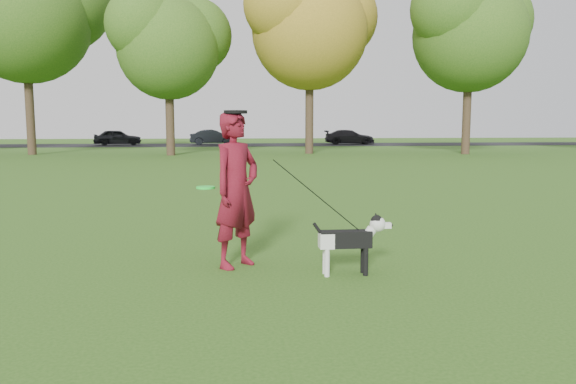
{
  "coord_description": "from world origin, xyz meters",
  "views": [
    {
      "loc": [
        -0.66,
        -6.57,
        1.81
      ],
      "look_at": [
        0.05,
        0.35,
        0.95
      ],
      "focal_mm": 35.0,
      "sensor_mm": 36.0,
      "label": 1
    }
  ],
  "objects": [
    {
      "name": "man_held_items",
      "position": [
        0.37,
        0.12,
        0.93
      ],
      "size": [
        1.99,
        0.68,
        1.47
      ],
      "color": "#20FF3A",
      "rests_on": "ground"
    },
    {
      "name": "ground",
      "position": [
        0.0,
        0.0,
        0.0
      ],
      "size": [
        120.0,
        120.0,
        0.0
      ],
      "primitive_type": "plane",
      "color": "#285116",
      "rests_on": "ground"
    },
    {
      "name": "tree_row",
      "position": [
        -1.43,
        26.07,
        7.41
      ],
      "size": [
        51.74,
        8.86,
        12.01
      ],
      "color": "#38281C",
      "rests_on": "ground"
    },
    {
      "name": "man",
      "position": [
        -0.59,
        0.42,
        0.98
      ],
      "size": [
        0.83,
        0.84,
        1.96
      ],
      "primitive_type": "imported",
      "rotation": [
        0.0,
        0.0,
        0.8
      ],
      "color": "maroon",
      "rests_on": "ground"
    },
    {
      "name": "dog",
      "position": [
        0.77,
        -0.12,
        0.45
      ],
      "size": [
        0.97,
        0.19,
        0.74
      ],
      "color": "black",
      "rests_on": "ground"
    },
    {
      "name": "car_mid",
      "position": [
        -2.05,
        40.0,
        0.64
      ],
      "size": [
        3.82,
        1.39,
        1.25
      ],
      "primitive_type": "imported",
      "rotation": [
        0.0,
        0.0,
        1.59
      ],
      "color": "black",
      "rests_on": "road"
    },
    {
      "name": "car_right",
      "position": [
        9.32,
        40.0,
        0.63
      ],
      "size": [
        4.31,
        2.05,
        1.21
      ],
      "primitive_type": "imported",
      "rotation": [
        0.0,
        0.0,
        1.49
      ],
      "color": "black",
      "rests_on": "road"
    },
    {
      "name": "road",
      "position": [
        0.0,
        40.0,
        0.01
      ],
      "size": [
        120.0,
        7.0,
        0.02
      ],
      "primitive_type": "cube",
      "color": "black",
      "rests_on": "ground"
    },
    {
      "name": "car_left",
      "position": [
        -9.72,
        40.0,
        0.65
      ],
      "size": [
        3.94,
        2.18,
        1.27
      ],
      "primitive_type": "imported",
      "rotation": [
        0.0,
        0.0,
        1.76
      ],
      "color": "black",
      "rests_on": "road"
    }
  ]
}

